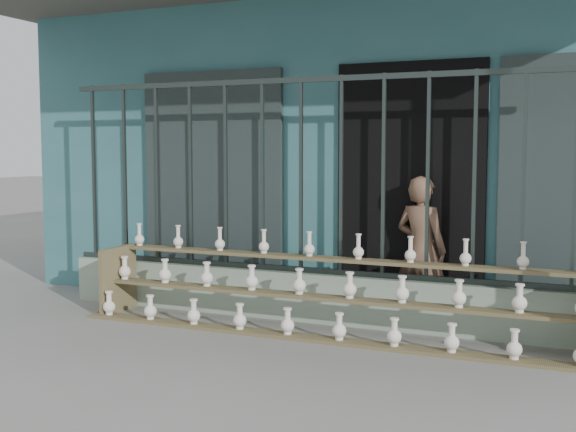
% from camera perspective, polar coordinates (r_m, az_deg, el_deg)
% --- Properties ---
extents(ground, '(60.00, 60.00, 0.00)m').
position_cam_1_polar(ground, '(5.68, -4.08, -10.94)').
color(ground, slate).
extents(workshop_building, '(7.40, 6.60, 3.21)m').
position_cam_1_polar(workshop_building, '(9.42, 7.88, 5.40)').
color(workshop_building, '#306266').
rests_on(workshop_building, ground).
extents(parapet_wall, '(5.00, 0.20, 0.45)m').
position_cam_1_polar(parapet_wall, '(6.78, 1.01, -6.33)').
color(parapet_wall, gray).
rests_on(parapet_wall, ground).
extents(security_fence, '(5.00, 0.04, 1.80)m').
position_cam_1_polar(security_fence, '(6.65, 1.03, 3.21)').
color(security_fence, '#283330').
rests_on(security_fence, parapet_wall).
extents(shelf_rack, '(4.50, 0.68, 0.85)m').
position_cam_1_polar(shelf_rack, '(6.24, 2.80, -6.11)').
color(shelf_rack, brown).
rests_on(shelf_rack, ground).
extents(elderly_woman, '(0.57, 0.46, 1.35)m').
position_cam_1_polar(elderly_woman, '(6.70, 10.46, -2.64)').
color(elderly_woman, brown).
rests_on(elderly_woman, ground).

